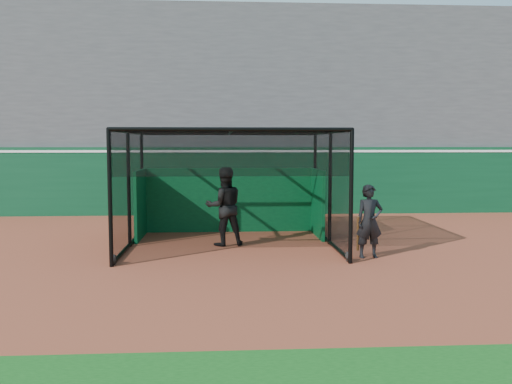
{
  "coord_description": "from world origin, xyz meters",
  "views": [
    {
      "loc": [
        0.09,
        -11.64,
        2.61
      ],
      "look_at": [
        0.94,
        2.0,
        1.4
      ],
      "focal_mm": 38.0,
      "sensor_mm": 36.0,
      "label": 1
    }
  ],
  "objects": [
    {
      "name": "ground",
      "position": [
        0.0,
        0.0,
        0.0
      ],
      "size": [
        120.0,
        120.0,
        0.0
      ],
      "primitive_type": "plane",
      "color": "brown",
      "rests_on": "ground"
    },
    {
      "name": "batting_cage",
      "position": [
        0.3,
        2.23,
        1.46
      ],
      "size": [
        5.25,
        4.71,
        2.92
      ],
      "color": "black",
      "rests_on": "ground"
    },
    {
      "name": "batter",
      "position": [
        0.13,
        2.23,
        1.01
      ],
      "size": [
        1.13,
        0.97,
        2.02
      ],
      "primitive_type": "imported",
      "rotation": [
        0.0,
        0.0,
        3.37
      ],
      "color": "black",
      "rests_on": "ground"
    },
    {
      "name": "on_deck_player",
      "position": [
        3.45,
        0.49,
        0.84
      ],
      "size": [
        0.64,
        0.43,
        1.69
      ],
      "color": "black",
      "rests_on": "ground"
    },
    {
      "name": "grandstand",
      "position": [
        0.0,
        12.27,
        4.48
      ],
      "size": [
        50.0,
        7.85,
        8.95
      ],
      "color": "#4C4C4F",
      "rests_on": "ground"
    },
    {
      "name": "outfield_wall",
      "position": [
        0.0,
        8.5,
        1.29
      ],
      "size": [
        50.0,
        0.5,
        2.5
      ],
      "color": "#0B3D20",
      "rests_on": "ground"
    }
  ]
}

